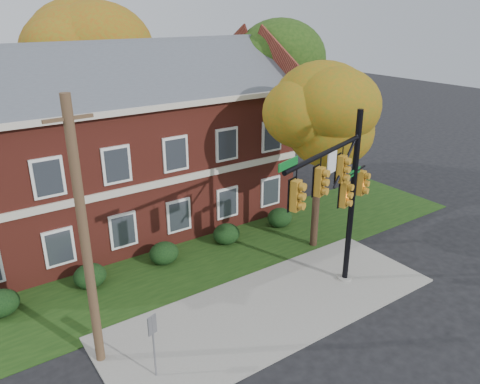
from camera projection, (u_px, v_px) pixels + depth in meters
ground at (289, 320)px, 18.02m from camera, size 120.00×120.00×0.00m
sidewalk at (273, 307)px, 18.77m from camera, size 14.00×5.00×0.08m
grass_strip at (208, 257)px, 22.60m from camera, size 30.00×6.00×0.04m
apartment_building at (114, 137)px, 24.26m from camera, size 18.80×8.80×9.74m
hedge_far_left at (1, 303)px, 18.17m from camera, size 1.40×1.26×1.05m
hedge_left at (90, 276)px, 20.03m from camera, size 1.40×1.26×1.05m
hedge_center at (164, 253)px, 21.89m from camera, size 1.40×1.26×1.05m
hedge_right at (226, 234)px, 23.75m from camera, size 1.40×1.26×1.05m
hedge_far_right at (280, 218)px, 25.61m from camera, size 1.40×1.26×1.05m
tree_near_right at (327, 115)px, 21.31m from camera, size 4.50×4.25×8.58m
tree_right_rear at (275, 60)px, 29.78m from camera, size 6.30×5.95×10.62m
tree_far_rear at (83, 48)px, 29.55m from camera, size 6.84×6.46×11.52m
traffic_signal at (339, 190)px, 17.92m from camera, size 6.54×2.30×7.62m
utility_pole at (85, 240)px, 14.29m from camera, size 1.42×0.32×9.08m
sign_post at (153, 336)px, 14.66m from camera, size 0.34×0.16×2.39m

